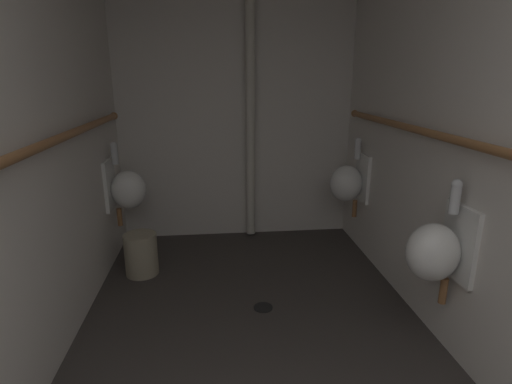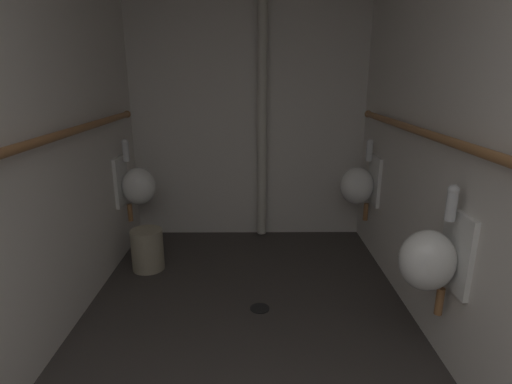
% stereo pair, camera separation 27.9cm
% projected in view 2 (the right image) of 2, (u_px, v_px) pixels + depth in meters
% --- Properties ---
extents(floor, '(2.42, 4.26, 0.08)m').
position_uv_depth(floor, '(246.00, 375.00, 2.30)').
color(floor, '#383330').
rests_on(floor, ground).
extents(wall_right, '(0.06, 4.26, 2.63)m').
position_uv_depth(wall_right, '(489.00, 140.00, 1.93)').
color(wall_right, silver).
rests_on(wall_right, ground).
extents(wall_back, '(2.42, 0.06, 2.63)m').
position_uv_depth(wall_back, '(248.00, 107.00, 3.94)').
color(wall_back, silver).
rests_on(wall_back, ground).
extents(urinal_left_mid, '(0.32, 0.30, 0.76)m').
position_uv_depth(urinal_left_mid, '(136.00, 185.00, 3.60)').
color(urinal_left_mid, white).
extents(urinal_right_mid, '(0.32, 0.30, 0.76)m').
position_uv_depth(urinal_right_mid, '(431.00, 258.00, 2.16)').
color(urinal_right_mid, white).
extents(urinal_right_far, '(0.32, 0.30, 0.76)m').
position_uv_depth(urinal_right_far, '(359.00, 184.00, 3.62)').
color(urinal_right_far, white).
extents(supply_pipe_left, '(0.06, 3.53, 0.06)m').
position_uv_depth(supply_pipe_left, '(20.00, 148.00, 1.95)').
color(supply_pipe_left, '#936038').
extents(supply_pipe_right, '(0.06, 3.54, 0.06)m').
position_uv_depth(supply_pipe_right, '(466.00, 147.00, 1.97)').
color(supply_pipe_right, '#936038').
extents(standpipe_back_wall, '(0.09, 0.09, 2.58)m').
position_uv_depth(standpipe_back_wall, '(262.00, 108.00, 3.83)').
color(standpipe_back_wall, beige).
rests_on(standpipe_back_wall, ground).
extents(floor_drain, '(0.14, 0.14, 0.01)m').
position_uv_depth(floor_drain, '(260.00, 308.00, 2.88)').
color(floor_drain, black).
rests_on(floor_drain, ground).
extents(waste_bin, '(0.27, 0.27, 0.35)m').
position_uv_depth(waste_bin, '(148.00, 250.00, 3.43)').
color(waste_bin, '#9E937A').
rests_on(waste_bin, ground).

